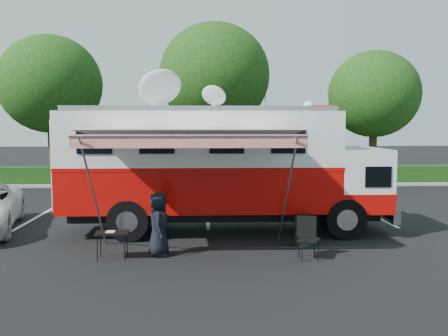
{
  "coord_description": "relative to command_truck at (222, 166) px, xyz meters",
  "views": [
    {
      "loc": [
        -0.65,
        -14.94,
        3.25
      ],
      "look_at": [
        0.0,
        0.5,
        1.9
      ],
      "focal_mm": 40.0,
      "sensor_mm": 36.0,
      "label": 1
    }
  ],
  "objects": [
    {
      "name": "folding_table",
      "position": [
        -2.77,
        -3.01,
        -1.37
      ],
      "size": [
        0.82,
        0.61,
        0.67
      ],
      "color": "black",
      "rests_on": "ground_plane"
    },
    {
      "name": "folding_chair",
      "position": [
        1.97,
        -3.11,
        -1.39
      ],
      "size": [
        0.63,
        0.67,
        1.02
      ],
      "color": "black",
      "rests_on": "ground_plane"
    },
    {
      "name": "trash_bin",
      "position": [
        2.14,
        -1.85,
        -1.57
      ],
      "size": [
        0.56,
        0.56,
        0.83
      ],
      "color": "black",
      "rests_on": "ground_plane"
    },
    {
      "name": "ground_plane",
      "position": [
        0.08,
        0.0,
        -1.99
      ],
      "size": [
        120.0,
        120.0,
        0.0
      ],
      "primitive_type": "plane",
      "color": "black",
      "rests_on": "ground"
    },
    {
      "name": "stall_lines",
      "position": [
        -0.42,
        3.0,
        -1.99
      ],
      "size": [
        24.12,
        5.5,
        0.01
      ],
      "color": "silver",
      "rests_on": "ground_plane"
    },
    {
      "name": "command_truck",
      "position": [
        0.0,
        0.0,
        0.0
      ],
      "size": [
        9.68,
        2.66,
        4.65
      ],
      "color": "black",
      "rests_on": "ground_plane"
    },
    {
      "name": "person",
      "position": [
        -1.67,
        -2.76,
        -1.99
      ],
      "size": [
        0.54,
        0.8,
        1.59
      ],
      "primitive_type": "imported",
      "rotation": [
        0.0,
        0.0,
        1.61
      ],
      "color": "black",
      "rests_on": "ground_plane"
    },
    {
      "name": "awning",
      "position": [
        -0.87,
        -2.76,
        1.0
      ],
      "size": [
        5.29,
        2.72,
        3.19
      ],
      "color": "white",
      "rests_on": "ground_plane"
    },
    {
      "name": "back_border",
      "position": [
        1.23,
        12.9,
        3.01
      ],
      "size": [
        60.0,
        6.14,
        8.87
      ],
      "color": "#9E998E",
      "rests_on": "ground_plane"
    }
  ]
}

